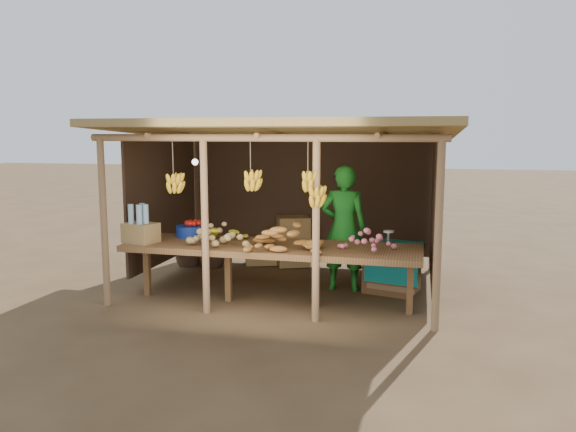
# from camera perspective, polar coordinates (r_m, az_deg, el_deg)

# --- Properties ---
(ground) EXTENTS (60.00, 60.00, 0.00)m
(ground) POSITION_cam_1_polar(r_m,az_deg,el_deg) (8.46, 0.00, -7.06)
(ground) COLOR brown
(ground) RESTS_ON ground
(stall_structure) EXTENTS (4.70, 3.50, 2.43)m
(stall_structure) POSITION_cam_1_polar(r_m,az_deg,el_deg) (8.13, -0.30, 5.98)
(stall_structure) COLOR #99744F
(stall_structure) RESTS_ON ground
(counter) EXTENTS (3.90, 1.05, 0.80)m
(counter) POSITION_cam_1_polar(r_m,az_deg,el_deg) (7.39, -1.72, -3.43)
(counter) COLOR brown
(counter) RESTS_ON ground
(potato_heap) EXTENTS (1.00, 0.81, 0.36)m
(potato_heap) POSITION_cam_1_polar(r_m,az_deg,el_deg) (7.39, -6.92, -1.57)
(potato_heap) COLOR #9E8851
(potato_heap) RESTS_ON counter
(sweet_potato_heap) EXTENTS (1.07, 0.82, 0.36)m
(sweet_potato_heap) POSITION_cam_1_polar(r_m,az_deg,el_deg) (7.06, -0.21, -2.00)
(sweet_potato_heap) COLOR #9F6528
(sweet_potato_heap) RESTS_ON counter
(onion_heap) EXTENTS (0.89, 0.70, 0.36)m
(onion_heap) POSITION_cam_1_polar(r_m,az_deg,el_deg) (6.97, 8.25, -2.23)
(onion_heap) COLOR #C5606B
(onion_heap) RESTS_ON counter
(banana_pile) EXTENTS (0.63, 0.42, 0.35)m
(banana_pile) POSITION_cam_1_polar(r_m,az_deg,el_deg) (7.68, -6.52, -1.24)
(banana_pile) COLOR yellow
(banana_pile) RESTS_ON counter
(tomato_basin) EXTENTS (0.44, 0.44, 0.23)m
(tomato_basin) POSITION_cam_1_polar(r_m,az_deg,el_deg) (8.10, -9.78, -1.38)
(tomato_basin) COLOR navy
(tomato_basin) RESTS_ON counter
(bottle_box) EXTENTS (0.49, 0.43, 0.53)m
(bottle_box) POSITION_cam_1_polar(r_m,az_deg,el_deg) (7.77, -14.73, -1.15)
(bottle_box) COLOR #9E7A46
(bottle_box) RESTS_ON counter
(vendor) EXTENTS (0.66, 0.44, 1.81)m
(vendor) POSITION_cam_1_polar(r_m,az_deg,el_deg) (8.08, 5.69, -1.23)
(vendor) COLOR #18701D
(vendor) RESTS_ON ground
(tarp_crate) EXTENTS (0.91, 0.84, 0.91)m
(tarp_crate) POSITION_cam_1_polar(r_m,az_deg,el_deg) (8.18, 10.50, -5.02)
(tarp_crate) COLOR brown
(tarp_crate) RESTS_ON ground
(carton_stack) EXTENTS (1.22, 0.59, 0.84)m
(carton_stack) POSITION_cam_1_polar(r_m,az_deg,el_deg) (9.60, -0.57, -2.93)
(carton_stack) COLOR #9E7A46
(carton_stack) RESTS_ON ground
(burlap_sacks) EXTENTS (0.89, 0.47, 0.63)m
(burlap_sacks) POSITION_cam_1_polar(r_m,az_deg,el_deg) (9.71, -8.93, -3.48)
(burlap_sacks) COLOR #412C1E
(burlap_sacks) RESTS_ON ground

